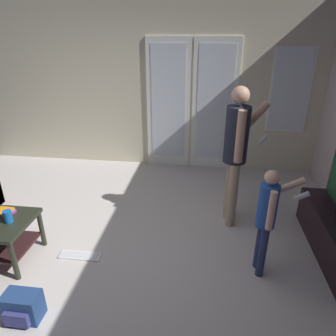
% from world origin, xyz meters
% --- Properties ---
extents(ground_plane, '(5.80, 5.27, 0.02)m').
position_xyz_m(ground_plane, '(0.00, 0.00, -0.01)').
color(ground_plane, '#BAB3AD').
extents(wall_back_with_doors, '(5.80, 0.09, 2.85)m').
position_xyz_m(wall_back_with_doors, '(0.11, 2.60, 1.38)').
color(wall_back_with_doors, beige).
rests_on(wall_back_with_doors, ground_plane).
extents(person_adult, '(0.52, 0.49, 1.67)m').
position_xyz_m(person_adult, '(1.38, 0.89, 1.00)').
color(person_adult, tan).
rests_on(person_adult, ground_plane).
extents(person_child, '(0.48, 0.32, 1.10)m').
position_xyz_m(person_child, '(1.63, 0.04, 0.66)').
color(person_child, navy).
rests_on(person_child, ground_plane).
extents(backpack, '(0.30, 0.22, 0.25)m').
position_xyz_m(backpack, '(-0.39, -0.77, 0.12)').
color(backpack, navy).
rests_on(backpack, ground_plane).
extents(loose_keyboard, '(0.44, 0.14, 0.02)m').
position_xyz_m(loose_keyboard, '(-0.23, 0.01, 0.01)').
color(loose_keyboard, white).
rests_on(loose_keyboard, ground_plane).
extents(cup_near_edge, '(0.08, 0.08, 0.13)m').
position_xyz_m(cup_near_edge, '(-0.85, -0.11, 0.53)').
color(cup_near_edge, '#1552A2').
rests_on(cup_near_edge, coffee_table).
extents(book_stack, '(0.21, 0.17, 0.04)m').
position_xyz_m(book_stack, '(-1.00, 0.03, 0.49)').
color(book_stack, '#814092').
rests_on(book_stack, coffee_table).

